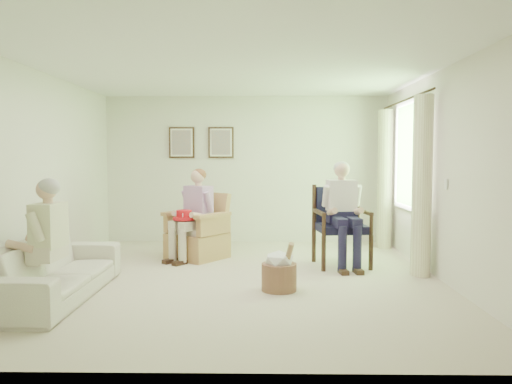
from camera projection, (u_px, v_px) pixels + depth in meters
The scene contains 19 objects.
floor at pixel (239, 278), 6.25m from camera, with size 5.50×5.50×0.00m, color beige.
back_wall at pixel (246, 170), 8.91m from camera, with size 5.00×0.04×2.60m, color silver.
front_wall at pixel (218, 189), 3.42m from camera, with size 5.00×0.04×2.60m, color silver.
left_wall at pixel (38, 175), 6.20m from camera, with size 0.04×5.50×2.60m, color silver.
right_wall at pixel (442, 175), 6.12m from camera, with size 0.04×5.50×2.60m, color silver.
ceiling at pixel (238, 68), 6.07m from camera, with size 5.00×5.50×0.02m, color white.
window at pixel (411, 153), 7.30m from camera, with size 0.13×2.50×1.63m.
curtain_left at pixel (422, 186), 6.36m from camera, with size 0.34×0.34×2.30m, color beige.
curtain_right at pixel (385, 179), 8.31m from camera, with size 0.34×0.34×2.30m, color beige.
framed_print_left at pixel (182, 143), 8.85m from camera, with size 0.45×0.05×0.55m.
framed_print_right at pixel (221, 143), 8.84m from camera, with size 0.45×0.05×0.55m.
wicker_armchair at pixel (198, 237), 7.52m from camera, with size 0.77×0.76×0.98m.
wood_armchair at pixel (340, 222), 7.04m from camera, with size 0.71×0.67×1.09m.
sofa at pixel (54, 270), 5.37m from camera, with size 0.83×2.13×0.62m, color silver.
person_wicker at pixel (196, 208), 7.36m from camera, with size 0.40×0.63×1.32m.
person_dark at pixel (343, 206), 6.85m from camera, with size 0.40×0.62×1.43m.
person_sofa at pixel (43, 235), 5.10m from camera, with size 0.42×0.63×1.28m.
red_hat at pixel (184, 216), 7.21m from camera, with size 0.33×0.33×0.14m.
hatbox at pixel (279, 271), 5.68m from camera, with size 0.41×0.41×0.59m.
Camera 1 is at (0.31, -6.16, 1.52)m, focal length 35.00 mm.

